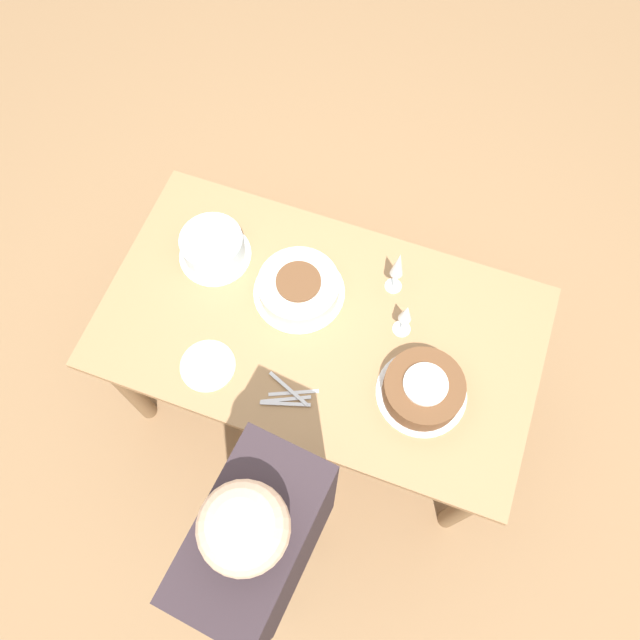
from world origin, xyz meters
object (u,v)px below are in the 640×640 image
object	(u,v)px
wine_glass_far	(406,315)
cake_center_white	(299,287)
cake_front_chocolate	(423,389)
wine_glass_near	(398,266)
person_cutting	(267,548)
cake_back_decorated	(213,247)

from	to	relation	value
wine_glass_far	cake_center_white	bearing A→B (deg)	178.00
cake_front_chocolate	wine_glass_far	xyz separation A→B (m)	(-0.13, 0.20, 0.08)
cake_center_white	wine_glass_near	distance (m)	0.36
wine_glass_far	person_cutting	bearing A→B (deg)	-100.40
cake_center_white	wine_glass_far	distance (m)	0.40
cake_front_chocolate	person_cutting	size ratio (longest dim) A/B	0.19
cake_front_chocolate	cake_back_decorated	world-z (taller)	cake_back_decorated
wine_glass_far	person_cutting	world-z (taller)	person_cutting
cake_center_white	person_cutting	world-z (taller)	person_cutting
wine_glass_near	cake_front_chocolate	bearing A→B (deg)	-59.56
wine_glass_near	person_cutting	bearing A→B (deg)	-94.45
cake_back_decorated	person_cutting	bearing A→B (deg)	-56.93
wine_glass_near	wine_glass_far	world-z (taller)	wine_glass_near
cake_front_chocolate	wine_glass_near	world-z (taller)	wine_glass_near
cake_center_white	wine_glass_far	size ratio (longest dim) A/B	1.78
cake_front_chocolate	cake_back_decorated	distance (m)	0.91
cake_front_chocolate	wine_glass_near	distance (m)	0.42
cake_back_decorated	wine_glass_far	bearing A→B (deg)	-4.06
person_cutting	cake_front_chocolate	bearing A→B (deg)	-17.97
cake_back_decorated	wine_glass_near	xyz separation A→B (m)	(0.66, 0.10, 0.10)
wine_glass_near	cake_center_white	bearing A→B (deg)	-156.17
cake_back_decorated	wine_glass_near	distance (m)	0.68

